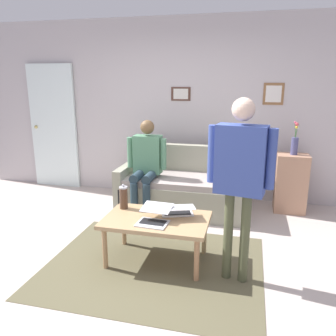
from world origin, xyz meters
The scene contains 13 objects.
ground_plane centered at (0.00, 0.00, 0.00)m, with size 7.68×7.68×0.00m, color #BBADA4.
area_rug centered at (-0.09, 0.05, 0.00)m, with size 2.12×1.69×0.01m, color brown.
back_wall centered at (0.00, -2.20, 1.35)m, with size 7.04×0.11×2.70m.
interior_door centered at (2.28, -2.11, 1.02)m, with size 0.82×0.09×2.05m.
couch centered at (-0.05, -1.52, 0.31)m, with size 1.71×0.86×0.88m.
coffee_table centered at (-0.09, -0.05, 0.42)m, with size 1.04×0.65×0.47m.
laptop_left centered at (-0.28, -0.18, 0.51)m, with size 0.41×0.40×0.12m.
laptop_center centered at (-0.09, 0.05, 0.51)m, with size 0.32×0.37×0.14m.
french_press centered at (0.32, -0.22, 0.59)m, with size 0.11×0.09×0.27m.
side_shelf centered at (-1.54, -1.80, 0.41)m, with size 0.42×0.32×0.82m.
flower_vase centered at (-1.54, -1.80, 0.97)m, with size 0.09×0.10×0.45m.
person_standing centered at (-0.88, 0.09, 1.07)m, with size 0.59×0.26×1.67m.
person_seated centered at (0.40, -1.29, 0.73)m, with size 0.55×0.51×1.28m.
Camera 1 is at (-0.95, 2.96, 1.81)m, focal length 36.23 mm.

